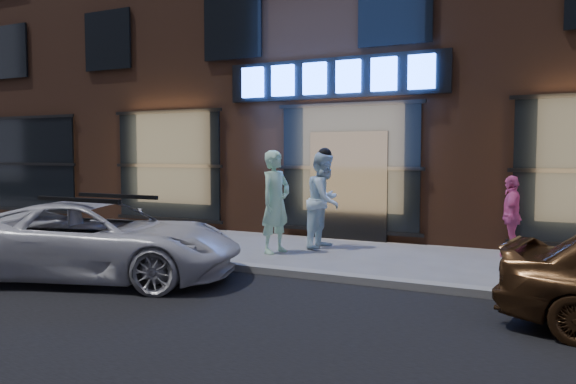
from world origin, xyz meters
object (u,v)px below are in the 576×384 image
Objects in this scene: passerby at (511,216)px; man_bowtie at (276,202)px; white_suv at (99,240)px; man_cap at (324,200)px.

man_bowtie is at bearing -70.49° from passerby.
white_suv is (-5.49, -4.83, -0.16)m from passerby.
man_cap is (0.62, 0.96, -0.02)m from man_bowtie.
man_bowtie is 3.52m from white_suv.
man_cap is 0.45× the size of white_suv.
man_bowtie reaches higher than man_cap.
passerby is 7.31m from white_suv.
man_cap is 4.65m from white_suv.
man_cap reaches higher than passerby.
passerby is (4.12, 1.61, -0.23)m from man_bowtie.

